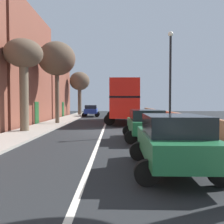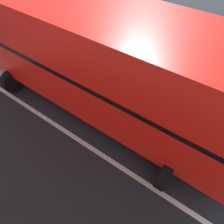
{
  "view_description": "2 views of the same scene",
  "coord_description": "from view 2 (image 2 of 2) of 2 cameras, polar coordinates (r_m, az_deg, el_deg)",
  "views": [
    {
      "loc": [
        0.78,
        -17.06,
        2.02
      ],
      "look_at": [
        0.62,
        4.44,
        1.2
      ],
      "focal_mm": 39.55,
      "sensor_mm": 36.0,
      "label": 1
    },
    {
      "loc": [
        -2.09,
        4.92,
        6.03
      ],
      "look_at": [
        0.58,
        6.73,
        1.89
      ],
      "focal_mm": 29.34,
      "sensor_mm": 36.0,
      "label": 2
    }
  ],
  "objects": [
    {
      "name": "double_decker_bus",
      "position": [
        6.27,
        -6.39,
        15.9
      ],
      "size": [
        3.61,
        10.7,
        4.06
      ],
      "color": "red",
      "rests_on": "ground"
    }
  ]
}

